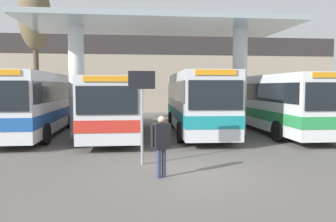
{
  "coord_description": "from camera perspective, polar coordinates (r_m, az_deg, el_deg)",
  "views": [
    {
      "loc": [
        -1.62,
        -9.68,
        2.65
      ],
      "look_at": [
        0.0,
        4.2,
        1.6
      ],
      "focal_mm": 35.0,
      "sensor_mm": 36.0,
      "label": 1
    }
  ],
  "objects": [
    {
      "name": "townhouse_backdrop",
      "position": [
        33.27,
        -3.89,
        7.45
      ],
      "size": [
        40.0,
        0.58,
        7.7
      ],
      "color": "tan",
      "rests_on": "ground_plane"
    },
    {
      "name": "transit_bus_center_bay",
      "position": [
        18.23,
        -9.2,
        1.34
      ],
      "size": [
        2.94,
        10.8,
        3.09
      ],
      "rotation": [
        0.0,
        0.0,
        3.13
      ],
      "color": "silver",
      "rests_on": "ground_plane"
    },
    {
      "name": "parked_car_street",
      "position": [
        29.9,
        -20.92,
        0.96
      ],
      "size": [
        4.56,
        2.12,
        2.2
      ],
      "rotation": [
        0.0,
        0.0,
        0.03
      ],
      "color": "black",
      "rests_on": "ground_plane"
    },
    {
      "name": "transit_bus_right_bay",
      "position": [
        18.58,
        4.94,
        1.87
      ],
      "size": [
        3.07,
        10.47,
        3.36
      ],
      "rotation": [
        0.0,
        0.0,
        3.09
      ],
      "color": "silver",
      "rests_on": "ground_plane"
    },
    {
      "name": "transit_bus_far_right_bay",
      "position": [
        20.27,
        17.73,
        1.74
      ],
      "size": [
        2.95,
        11.87,
        3.26
      ],
      "rotation": [
        0.0,
        0.0,
        3.12
      ],
      "color": "white",
      "rests_on": "ground_plane"
    },
    {
      "name": "ground_plane",
      "position": [
        10.17,
        2.8,
        -10.82
      ],
      "size": [
        100.0,
        100.0,
        0.0
      ],
      "primitive_type": "plane",
      "color": "#605B56"
    },
    {
      "name": "info_sign_platform",
      "position": [
        11.01,
        -4.59,
        2.19
      ],
      "size": [
        0.9,
        0.09,
        3.17
      ],
      "color": "gray",
      "rests_on": "ground_plane"
    },
    {
      "name": "poplar_tree_behind_left",
      "position": [
        24.84,
        -22.2,
        14.84
      ],
      "size": [
        2.15,
        2.15,
        9.84
      ],
      "color": "#473A2B",
      "rests_on": "ground_plane"
    },
    {
      "name": "station_canopy",
      "position": [
        17.56,
        -1.33,
        12.08
      ],
      "size": [
        13.67,
        5.58,
        5.98
      ],
      "color": "silver",
      "rests_on": "ground_plane"
    },
    {
      "name": "transit_bus_left_bay",
      "position": [
        19.16,
        -21.86,
        1.6
      ],
      "size": [
        2.71,
        10.46,
        3.33
      ],
      "rotation": [
        0.0,
        0.0,
        3.14
      ],
      "color": "silver",
      "rests_on": "ground_plane"
    },
    {
      "name": "pedestrian_waiting",
      "position": [
        9.49,
        -1.19,
        -5.12
      ],
      "size": [
        0.65,
        0.42,
        1.8
      ],
      "rotation": [
        0.0,
        0.0,
        0.38
      ],
      "color": "#333856",
      "rests_on": "ground_plane"
    }
  ]
}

